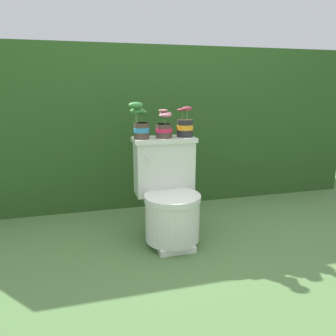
{
  "coord_description": "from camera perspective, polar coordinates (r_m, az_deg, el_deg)",
  "views": [
    {
      "loc": [
        -0.6,
        -1.99,
        1.03
      ],
      "look_at": [
        -0.05,
        0.06,
        0.5
      ],
      "focal_mm": 35.0,
      "sensor_mm": 36.0,
      "label": 1
    }
  ],
  "objects": [
    {
      "name": "toilet",
      "position": [
        2.22,
        0.12,
        -4.85
      ],
      "size": [
        0.43,
        0.51,
        0.69
      ],
      "color": "silver",
      "rests_on": "ground"
    },
    {
      "name": "hedge_backdrop",
      "position": [
        3.12,
        -3.82,
        7.48
      ],
      "size": [
        3.83,
        0.68,
        1.37
      ],
      "color": "#284C1E",
      "rests_on": "ground"
    },
    {
      "name": "ground_plane",
      "position": [
        2.32,
        1.71,
        -12.46
      ],
      "size": [
        12.0,
        12.0,
        0.0
      ],
      "primitive_type": "plane",
      "color": "#4C703D"
    },
    {
      "name": "potted_plant_left",
      "position": [
        2.19,
        -4.84,
        7.67
      ],
      "size": [
        0.14,
        0.11,
        0.24
      ],
      "color": "#47382D",
      "rests_on": "toilet"
    },
    {
      "name": "potted_plant_midleft",
      "position": [
        2.23,
        -0.68,
        7.06
      ],
      "size": [
        0.12,
        0.12,
        0.19
      ],
      "color": "#47382D",
      "rests_on": "toilet"
    },
    {
      "name": "potted_plant_middle",
      "position": [
        2.28,
        2.96,
        7.32
      ],
      "size": [
        0.12,
        0.13,
        0.21
      ],
      "color": "#262628",
      "rests_on": "toilet"
    }
  ]
}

